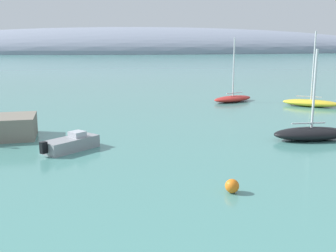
{
  "coord_description": "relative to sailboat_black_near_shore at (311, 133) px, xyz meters",
  "views": [
    {
      "loc": [
        -5.39,
        -6.6,
        7.95
      ],
      "look_at": [
        -2.01,
        24.52,
        1.34
      ],
      "focal_mm": 44.33,
      "sensor_mm": 36.0,
      "label": 1
    }
  ],
  "objects": [
    {
      "name": "distant_ridge",
      "position": [
        -5.11,
        224.47,
        -0.57
      ],
      "size": [
        333.42,
        84.78,
        29.5
      ],
      "primitive_type": "ellipsoid",
      "color": "gray",
      "rests_on": "ground"
    },
    {
      "name": "motorboat_grey_foreground",
      "position": [
        -18.76,
        -1.11,
        -0.08
      ],
      "size": [
        4.07,
        4.07,
        1.29
      ],
      "rotation": [
        0.0,
        0.0,
        0.78
      ],
      "color": "gray",
      "rests_on": "water"
    },
    {
      "name": "sailboat_black_near_shore",
      "position": [
        0.0,
        0.0,
        0.0
      ],
      "size": [
        6.29,
        2.58,
        7.19
      ],
      "rotation": [
        0.0,
        0.0,
        0.03
      ],
      "color": "black",
      "rests_on": "water"
    },
    {
      "name": "sailboat_yellow_outer_mooring",
      "position": [
        7.46,
        16.12,
        -0.06
      ],
      "size": [
        6.82,
        5.3,
        8.83
      ],
      "rotation": [
        0.0,
        0.0,
        5.75
      ],
      "color": "yellow",
      "rests_on": "water"
    },
    {
      "name": "mooring_buoy_orange",
      "position": [
        -9.31,
        -10.72,
        -0.19
      ],
      "size": [
        0.75,
        0.75,
        0.75
      ],
      "primitive_type": "sphere",
      "color": "orange",
      "rests_on": "water"
    },
    {
      "name": "sailboat_red_end_of_line",
      "position": [
        -0.9,
        20.76,
        -0.09
      ],
      "size": [
        6.25,
        4.67,
        8.07
      ],
      "rotation": [
        0.0,
        0.0,
        3.62
      ],
      "color": "red",
      "rests_on": "water"
    }
  ]
}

